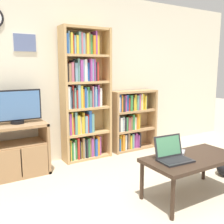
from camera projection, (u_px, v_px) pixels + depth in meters
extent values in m
cube|color=beige|center=(77.00, 77.00, 4.14)|extent=(6.75, 0.06, 2.60)
cube|color=silver|center=(25.00, 43.00, 3.63)|extent=(0.33, 0.01, 0.26)
cube|color=slate|center=(25.00, 43.00, 3.62)|extent=(0.30, 0.02, 0.23)
cube|color=#9E754C|center=(44.00, 145.00, 3.74)|extent=(0.04, 0.46, 0.71)
cube|color=#9E754C|center=(16.00, 125.00, 3.49)|extent=(0.78, 0.46, 0.04)
cube|color=#9E754C|center=(19.00, 173.00, 3.60)|extent=(0.78, 0.46, 0.04)
cube|color=#9E754C|center=(17.00, 144.00, 3.54)|extent=(0.71, 0.42, 0.04)
cube|color=#9E754C|center=(7.00, 166.00, 3.29)|extent=(0.34, 0.02, 0.39)
cube|color=#9E754C|center=(35.00, 161.00, 3.47)|extent=(0.34, 0.02, 0.39)
cylinder|color=black|center=(17.00, 122.00, 3.52)|extent=(0.18, 0.18, 0.04)
cube|color=black|center=(16.00, 105.00, 3.48)|extent=(0.64, 0.05, 0.41)
cube|color=#4770A8|center=(17.00, 106.00, 3.46)|extent=(0.61, 0.01, 0.38)
cube|color=tan|center=(64.00, 97.00, 3.88)|extent=(0.04, 0.27, 2.05)
cube|color=tan|center=(107.00, 94.00, 4.25)|extent=(0.04, 0.27, 2.05)
cube|color=tan|center=(83.00, 95.00, 4.17)|extent=(0.77, 0.02, 2.05)
cube|color=tan|center=(87.00, 157.00, 4.24)|extent=(0.70, 0.24, 0.04)
cube|color=tan|center=(87.00, 133.00, 4.17)|extent=(0.70, 0.24, 0.04)
cube|color=tan|center=(86.00, 108.00, 4.10)|extent=(0.70, 0.24, 0.04)
cube|color=tan|center=(86.00, 82.00, 4.03)|extent=(0.70, 0.24, 0.04)
cube|color=tan|center=(86.00, 56.00, 3.96)|extent=(0.70, 0.24, 0.04)
cube|color=tan|center=(85.00, 28.00, 3.90)|extent=(0.70, 0.24, 0.04)
cube|color=#2856A8|center=(67.00, 151.00, 4.06)|extent=(0.03, 0.17, 0.28)
cube|color=gold|center=(69.00, 149.00, 4.06)|extent=(0.02, 0.19, 0.32)
cube|color=#388947|center=(71.00, 150.00, 4.08)|extent=(0.03, 0.19, 0.28)
cube|color=white|center=(72.00, 150.00, 4.09)|extent=(0.02, 0.19, 0.28)
cube|color=#388947|center=(74.00, 148.00, 4.11)|extent=(0.04, 0.17, 0.31)
cube|color=red|center=(76.00, 148.00, 4.12)|extent=(0.03, 0.21, 0.34)
cube|color=#232328|center=(78.00, 149.00, 4.14)|extent=(0.03, 0.19, 0.28)
cube|color=gold|center=(80.00, 149.00, 4.16)|extent=(0.02, 0.17, 0.27)
cube|color=#93704C|center=(81.00, 147.00, 4.16)|extent=(0.03, 0.20, 0.33)
cube|color=#759EB7|center=(83.00, 148.00, 4.19)|extent=(0.02, 0.18, 0.30)
cube|color=#232328|center=(85.00, 147.00, 4.19)|extent=(0.03, 0.22, 0.30)
cube|color=#388947|center=(87.00, 147.00, 4.22)|extent=(0.04, 0.18, 0.30)
cube|color=#93704C|center=(88.00, 146.00, 4.23)|extent=(0.02, 0.18, 0.31)
cube|color=#9E4293|center=(90.00, 146.00, 4.25)|extent=(0.04, 0.20, 0.30)
cube|color=#93704C|center=(92.00, 144.00, 4.26)|extent=(0.02, 0.18, 0.35)
cube|color=#2856A8|center=(94.00, 146.00, 4.28)|extent=(0.04, 0.21, 0.28)
cube|color=orange|center=(96.00, 145.00, 4.30)|extent=(0.04, 0.19, 0.32)
cube|color=#9E4293|center=(98.00, 145.00, 4.32)|extent=(0.02, 0.19, 0.31)
cube|color=#759EB7|center=(67.00, 124.00, 3.98)|extent=(0.02, 0.19, 0.33)
cube|color=#9E4293|center=(69.00, 124.00, 3.99)|extent=(0.03, 0.20, 0.33)
cube|color=gold|center=(70.00, 123.00, 4.00)|extent=(0.02, 0.20, 0.35)
cube|color=red|center=(72.00, 125.00, 4.03)|extent=(0.03, 0.17, 0.27)
cube|color=#5B9389|center=(74.00, 123.00, 4.03)|extent=(0.03, 0.21, 0.35)
cube|color=gold|center=(77.00, 124.00, 4.06)|extent=(0.04, 0.20, 0.29)
cube|color=white|center=(79.00, 124.00, 4.09)|extent=(0.02, 0.17, 0.27)
cube|color=gold|center=(80.00, 124.00, 4.10)|extent=(0.02, 0.20, 0.26)
cube|color=gold|center=(82.00, 122.00, 4.11)|extent=(0.02, 0.19, 0.32)
cube|color=#759EB7|center=(84.00, 124.00, 4.12)|extent=(0.04, 0.22, 0.27)
cube|color=red|center=(86.00, 123.00, 4.14)|extent=(0.02, 0.20, 0.29)
cube|color=#2856A8|center=(88.00, 121.00, 4.15)|extent=(0.04, 0.21, 0.35)
cube|color=#5B9389|center=(90.00, 122.00, 4.18)|extent=(0.04, 0.21, 0.30)
cube|color=white|center=(66.00, 98.00, 3.91)|extent=(0.04, 0.22, 0.33)
cube|color=#759EB7|center=(68.00, 97.00, 3.93)|extent=(0.03, 0.18, 0.33)
cube|color=#232328|center=(70.00, 99.00, 3.95)|extent=(0.02, 0.20, 0.27)
cube|color=red|center=(71.00, 97.00, 3.96)|extent=(0.02, 0.17, 0.35)
cube|color=#5B9389|center=(73.00, 98.00, 3.97)|extent=(0.03, 0.19, 0.30)
cube|color=red|center=(75.00, 99.00, 3.98)|extent=(0.02, 0.21, 0.28)
cube|color=#759EB7|center=(77.00, 96.00, 3.99)|extent=(0.04, 0.22, 0.35)
cube|color=gold|center=(79.00, 96.00, 4.01)|extent=(0.03, 0.22, 0.34)
cube|color=orange|center=(81.00, 98.00, 4.04)|extent=(0.03, 0.19, 0.29)
cube|color=#2856A8|center=(83.00, 97.00, 4.05)|extent=(0.03, 0.21, 0.31)
cube|color=#759EB7|center=(85.00, 99.00, 4.07)|extent=(0.02, 0.21, 0.26)
cube|color=#388947|center=(86.00, 97.00, 4.09)|extent=(0.03, 0.18, 0.31)
cube|color=#5B9389|center=(88.00, 98.00, 4.11)|extent=(0.04, 0.18, 0.26)
cube|color=#B75B70|center=(90.00, 96.00, 4.11)|extent=(0.02, 0.22, 0.33)
cube|color=#2856A8|center=(92.00, 97.00, 4.13)|extent=(0.02, 0.19, 0.31)
cube|color=#759EB7|center=(93.00, 96.00, 4.14)|extent=(0.03, 0.20, 0.32)
cube|color=#2856A8|center=(95.00, 97.00, 4.17)|extent=(0.03, 0.17, 0.27)
cube|color=#9E4293|center=(97.00, 95.00, 4.18)|extent=(0.02, 0.17, 0.34)
cube|color=white|center=(98.00, 97.00, 4.19)|extent=(0.03, 0.19, 0.29)
cube|color=#232328|center=(65.00, 73.00, 3.85)|extent=(0.03, 0.19, 0.27)
cube|color=#93704C|center=(68.00, 73.00, 3.87)|extent=(0.04, 0.20, 0.26)
cube|color=#B75B70|center=(70.00, 72.00, 3.89)|extent=(0.04, 0.20, 0.28)
cube|color=#232328|center=(72.00, 71.00, 3.91)|extent=(0.02, 0.17, 0.31)
cube|color=#759EB7|center=(74.00, 72.00, 3.93)|extent=(0.04, 0.17, 0.27)
cube|color=#5B9389|center=(77.00, 70.00, 3.94)|extent=(0.03, 0.19, 0.34)
cube|color=#9E4293|center=(79.00, 71.00, 3.95)|extent=(0.04, 0.21, 0.32)
cube|color=#759EB7|center=(81.00, 71.00, 3.98)|extent=(0.02, 0.20, 0.32)
cube|color=white|center=(84.00, 70.00, 4.00)|extent=(0.04, 0.19, 0.33)
cube|color=#2856A8|center=(86.00, 72.00, 4.03)|extent=(0.04, 0.17, 0.28)
cube|color=#9E4293|center=(89.00, 70.00, 4.03)|extent=(0.03, 0.21, 0.34)
cube|color=#759EB7|center=(90.00, 70.00, 4.05)|extent=(0.03, 0.20, 0.33)
cube|color=#9E4293|center=(92.00, 70.00, 4.06)|extent=(0.02, 0.21, 0.33)
cube|color=#232328|center=(93.00, 71.00, 4.08)|extent=(0.03, 0.19, 0.29)
cube|color=red|center=(95.00, 72.00, 4.10)|extent=(0.02, 0.19, 0.29)
cube|color=#2856A8|center=(65.00, 44.00, 3.78)|extent=(0.04, 0.20, 0.28)
cube|color=#759EB7|center=(67.00, 43.00, 3.80)|extent=(0.02, 0.17, 0.32)
cube|color=gold|center=(69.00, 44.00, 3.81)|extent=(0.03, 0.21, 0.30)
cube|color=red|center=(71.00, 44.00, 3.84)|extent=(0.02, 0.17, 0.28)
cube|color=#759EB7|center=(73.00, 45.00, 3.85)|extent=(0.03, 0.18, 0.26)
cube|color=gold|center=(75.00, 45.00, 3.86)|extent=(0.04, 0.20, 0.27)
cube|color=#5B9389|center=(78.00, 43.00, 3.88)|extent=(0.03, 0.20, 0.32)
cube|color=#B75B70|center=(80.00, 44.00, 3.90)|extent=(0.02, 0.20, 0.31)
cube|color=#759EB7|center=(82.00, 44.00, 3.92)|extent=(0.03, 0.19, 0.30)
cube|color=#93704C|center=(83.00, 45.00, 3.93)|extent=(0.02, 0.18, 0.29)
cube|color=gold|center=(85.00, 44.00, 3.94)|extent=(0.03, 0.20, 0.30)
cube|color=#93704C|center=(87.00, 44.00, 3.97)|extent=(0.03, 0.17, 0.32)
cube|color=#388947|center=(89.00, 45.00, 3.99)|extent=(0.03, 0.17, 0.29)
cube|color=orange|center=(92.00, 45.00, 4.00)|extent=(0.04, 0.21, 0.28)
cube|color=#9E4293|center=(94.00, 43.00, 4.01)|extent=(0.02, 0.21, 0.34)
cube|color=gold|center=(95.00, 45.00, 4.04)|extent=(0.04, 0.19, 0.28)
cube|color=tan|center=(114.00, 123.00, 4.42)|extent=(0.04, 0.27, 1.05)
cube|color=tan|center=(152.00, 118.00, 4.83)|extent=(0.04, 0.27, 1.05)
cube|color=tan|center=(130.00, 119.00, 4.73)|extent=(0.85, 0.02, 1.05)
cube|color=tan|center=(133.00, 148.00, 4.71)|extent=(0.78, 0.23, 0.04)
cube|color=tan|center=(134.00, 130.00, 4.65)|extent=(0.78, 0.23, 0.04)
cube|color=tan|center=(134.00, 111.00, 4.59)|extent=(0.78, 0.23, 0.04)
cube|color=tan|center=(134.00, 92.00, 4.54)|extent=(0.78, 0.23, 0.04)
cube|color=gold|center=(116.00, 142.00, 4.51)|extent=(0.03, 0.17, 0.28)
cube|color=#2856A8|center=(117.00, 144.00, 4.52)|extent=(0.02, 0.19, 0.21)
cube|color=gold|center=(119.00, 142.00, 4.54)|extent=(0.03, 0.16, 0.27)
cube|color=orange|center=(121.00, 142.00, 4.55)|extent=(0.04, 0.21, 0.28)
cube|color=gold|center=(122.00, 142.00, 4.58)|extent=(0.02, 0.17, 0.24)
cube|color=white|center=(123.00, 142.00, 4.59)|extent=(0.03, 0.18, 0.26)
cube|color=#232328|center=(125.00, 140.00, 4.60)|extent=(0.03, 0.16, 0.29)
cube|color=#93704C|center=(127.00, 140.00, 4.62)|extent=(0.04, 0.17, 0.28)
cube|color=gold|center=(129.00, 141.00, 4.64)|extent=(0.03, 0.19, 0.24)
cube|color=#5B9389|center=(130.00, 140.00, 4.66)|extent=(0.04, 0.19, 0.26)
cube|color=#9E4293|center=(132.00, 141.00, 4.69)|extent=(0.04, 0.16, 0.23)
cube|color=#9E4293|center=(134.00, 140.00, 4.71)|extent=(0.04, 0.17, 0.26)
cube|color=#9E4293|center=(136.00, 140.00, 4.72)|extent=(0.02, 0.19, 0.23)
cube|color=#232328|center=(137.00, 139.00, 4.73)|extent=(0.02, 0.21, 0.27)
cube|color=#9E4293|center=(138.00, 139.00, 4.76)|extent=(0.02, 0.16, 0.24)
cube|color=#2856A8|center=(116.00, 124.00, 4.44)|extent=(0.02, 0.20, 0.27)
cube|color=#232328|center=(117.00, 123.00, 4.46)|extent=(0.02, 0.19, 0.28)
cube|color=white|center=(118.00, 124.00, 4.47)|extent=(0.04, 0.21, 0.24)
cube|color=#759EB7|center=(120.00, 124.00, 4.49)|extent=(0.02, 0.19, 0.24)
cube|color=white|center=(121.00, 123.00, 4.50)|extent=(0.02, 0.19, 0.25)
cube|color=#232328|center=(123.00, 124.00, 4.51)|extent=(0.03, 0.21, 0.23)
cube|color=#388947|center=(124.00, 123.00, 4.53)|extent=(0.03, 0.21, 0.24)
cube|color=red|center=(125.00, 124.00, 4.56)|extent=(0.03, 0.16, 0.22)
cube|color=#B75B70|center=(127.00, 123.00, 4.57)|extent=(0.04, 0.17, 0.22)
cube|color=#93704C|center=(129.00, 123.00, 4.58)|extent=(0.02, 0.20, 0.22)
cube|color=red|center=(130.00, 123.00, 4.60)|extent=(0.02, 0.16, 0.24)
cube|color=#388947|center=(131.00, 122.00, 4.61)|extent=(0.04, 0.17, 0.26)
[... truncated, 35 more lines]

